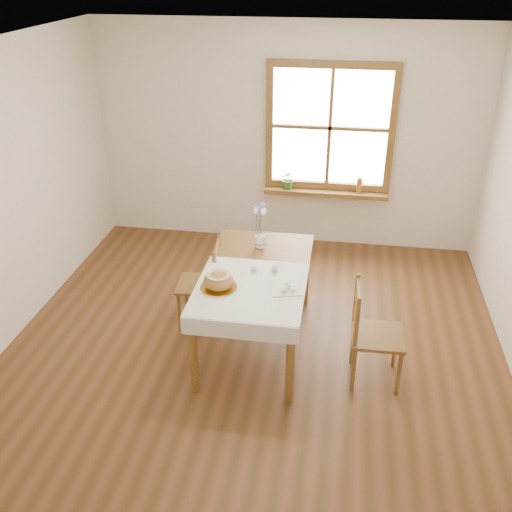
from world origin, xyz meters
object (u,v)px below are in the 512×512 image
(dining_table, at_px, (256,280))
(bread_plate, at_px, (219,287))
(flower_vase, at_px, (260,242))
(chair_left, at_px, (199,283))
(chair_right, at_px, (378,334))

(dining_table, xyz_separation_m, bread_plate, (-0.25, -0.35, 0.10))
(dining_table, distance_m, flower_vase, 0.48)
(bread_plate, xyz_separation_m, flower_vase, (0.22, 0.81, 0.04))
(chair_left, xyz_separation_m, flower_vase, (0.56, 0.22, 0.38))
(chair_left, distance_m, flower_vase, 0.70)
(flower_vase, bearing_deg, bread_plate, -105.34)
(flower_vase, bearing_deg, chair_left, -158.85)
(chair_right, xyz_separation_m, flower_vase, (-1.10, 0.81, 0.35))
(bread_plate, bearing_deg, dining_table, 53.98)
(dining_table, bearing_deg, flower_vase, 94.07)
(chair_right, bearing_deg, chair_left, 68.72)
(bread_plate, bearing_deg, flower_vase, 74.66)
(dining_table, bearing_deg, chair_right, -18.48)
(dining_table, height_order, chair_left, chair_left)
(chair_left, distance_m, chair_right, 1.76)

